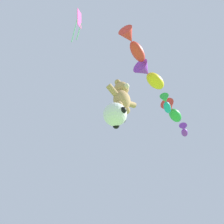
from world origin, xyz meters
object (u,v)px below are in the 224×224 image
at_px(fish_kite_crimson, 133,44).
at_px(fish_kite_violet, 184,130).
at_px(soccer_ball_kite, 115,115).
at_px(fish_kite_emerald, 172,111).
at_px(teddy_bear_kite, 122,96).
at_px(fish_kite_goldfin, 150,76).
at_px(diamond_kite, 79,21).
at_px(fish_kite_teal, 166,103).

height_order(fish_kite_crimson, fish_kite_violet, fish_kite_violet).
bearing_deg(soccer_ball_kite, fish_kite_emerald, 7.13).
relative_size(teddy_bear_kite, fish_kite_violet, 1.30).
relative_size(soccer_ball_kite, fish_kite_emerald, 0.47).
bearing_deg(soccer_ball_kite, fish_kite_goldfin, -7.09).
xyz_separation_m(fish_kite_goldfin, diamond_kite, (-5.48, 0.40, 0.01)).
height_order(soccer_ball_kite, fish_kite_emerald, fish_kite_emerald).
xyz_separation_m(teddy_bear_kite, fish_kite_emerald, (6.75, 0.83, 4.26)).
xyz_separation_m(teddy_bear_kite, soccer_ball_kite, (-0.58, -0.08, -1.71)).
height_order(fish_kite_violet, diamond_kite, fish_kite_violet).
bearing_deg(fish_kite_goldfin, teddy_bear_kite, 169.07).
relative_size(fish_kite_teal, diamond_kite, 0.58).
bearing_deg(fish_kite_emerald, soccer_ball_kite, -172.87).
bearing_deg(fish_kite_goldfin, soccer_ball_kite, 172.91).
bearing_deg(fish_kite_emerald, fish_kite_crimson, -164.03).
bearing_deg(diamond_kite, fish_kite_violet, 7.06).
distance_m(teddy_bear_kite, fish_kite_teal, 6.11).
bearing_deg(fish_kite_goldfin, fish_kite_crimson, -163.68).
bearing_deg(fish_kite_teal, diamond_kite, -177.61).
xyz_separation_m(fish_kite_goldfin, fish_kite_violet, (7.25, 1.98, 1.03)).
distance_m(teddy_bear_kite, fish_kite_emerald, 8.03).
bearing_deg(diamond_kite, fish_kite_goldfin, -4.19).
xyz_separation_m(teddy_bear_kite, fish_kite_teal, (5.03, 0.31, 3.46)).
relative_size(fish_kite_goldfin, fish_kite_violet, 1.54).
xyz_separation_m(fish_kite_goldfin, fish_kite_teal, (2.77, 0.75, 0.07)).
height_order(fish_kite_crimson, fish_kite_teal, fish_kite_crimson).
height_order(fish_kite_crimson, fish_kite_goldfin, fish_kite_goldfin).
distance_m(fish_kite_crimson, fish_kite_goldfin, 2.48).
relative_size(fish_kite_crimson, diamond_kite, 0.78).
distance_m(fish_kite_goldfin, fish_kite_violet, 7.59).
relative_size(fish_kite_violet, diamond_kite, 0.50).
distance_m(fish_kite_teal, fish_kite_emerald, 1.97).
bearing_deg(fish_kite_emerald, fish_kite_teal, -163.07).
bearing_deg(diamond_kite, teddy_bear_kite, 0.62).
distance_m(teddy_bear_kite, diamond_kite, 4.68).
xyz_separation_m(soccer_ball_kite, fish_kite_goldfin, (2.84, -0.35, 5.11)).
bearing_deg(fish_kite_crimson, fish_kite_teal, 15.65).
distance_m(soccer_ball_kite, fish_kite_crimson, 5.32).
relative_size(teddy_bear_kite, fish_kite_crimson, 0.83).
bearing_deg(fish_kite_violet, fish_kite_teal, -164.62).
relative_size(fish_kite_teal, fish_kite_violet, 1.17).
xyz_separation_m(soccer_ball_kite, diamond_kite, (-2.64, 0.05, 5.11)).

